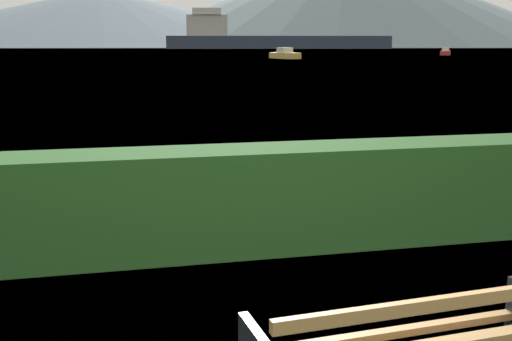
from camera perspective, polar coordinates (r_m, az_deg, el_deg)
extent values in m
plane|color=#6B8EA3|center=(310.32, -13.33, 10.52)|extent=(620.00, 620.00, 0.00)
cube|color=tan|center=(3.75, 11.78, -14.06)|extent=(1.76, 0.21, 0.04)
cube|color=tan|center=(3.21, 16.62, -11.25)|extent=(1.76, 0.19, 0.06)
cube|color=#285B23|center=(6.42, 0.56, -2.49)|extent=(11.28, 0.75, 1.03)
cube|color=#2D384C|center=(325.20, 2.04, 11.38)|extent=(111.43, 35.10, 6.29)
cube|color=beige|center=(324.75, -4.36, 12.79)|extent=(21.98, 15.93, 10.06)
cube|color=silver|center=(325.01, -4.38, 13.96)|extent=(16.37, 16.09, 3.14)
cube|color=#B2332D|center=(131.59, 16.57, 10.02)|extent=(4.74, 6.22, 0.80)
cube|color=silver|center=(131.58, 16.59, 10.35)|extent=(2.26, 2.57, 0.70)
cube|color=gold|center=(95.90, 2.57, 10.22)|extent=(2.77, 8.01, 0.87)
cube|color=beige|center=(95.89, 2.58, 10.70)|extent=(1.78, 2.93, 0.75)
cone|color=slate|center=(610.77, -13.59, 13.12)|extent=(434.58, 434.58, 51.73)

